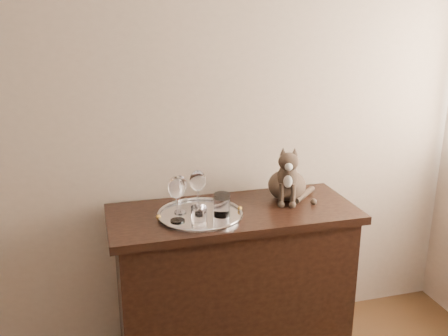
# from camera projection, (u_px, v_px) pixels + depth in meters

# --- Properties ---
(wall_back) EXTENTS (4.00, 0.10, 2.70)m
(wall_back) POSITION_uv_depth(u_px,v_px,m) (96.00, 102.00, 2.39)
(wall_back) COLOR tan
(wall_back) RESTS_ON ground
(sideboard) EXTENTS (1.20, 0.50, 0.85)m
(sideboard) POSITION_uv_depth(u_px,v_px,m) (233.00, 288.00, 2.53)
(sideboard) COLOR black
(sideboard) RESTS_ON ground
(tray) EXTENTS (0.40, 0.40, 0.01)m
(tray) POSITION_uv_depth(u_px,v_px,m) (200.00, 215.00, 2.33)
(tray) COLOR silver
(tray) RESTS_ON sideboard
(wine_glass_a) EXTENTS (0.07, 0.07, 0.18)m
(wine_glass_a) POSITION_uv_depth(u_px,v_px,m) (180.00, 194.00, 2.33)
(wine_glass_a) COLOR silver
(wine_glass_a) RESTS_ON tray
(wine_glass_c) EXTENTS (0.08, 0.08, 0.21)m
(wine_glass_c) POSITION_uv_depth(u_px,v_px,m) (177.00, 199.00, 2.23)
(wine_glass_c) COLOR white
(wine_glass_c) RESTS_ON tray
(wine_glass_d) EXTENTS (0.08, 0.08, 0.21)m
(wine_glass_d) POSITION_uv_depth(u_px,v_px,m) (198.00, 192.00, 2.33)
(wine_glass_d) COLOR white
(wine_glass_d) RESTS_ON tray
(tumbler_a) EXTENTS (0.08, 0.08, 0.09)m
(tumbler_a) POSITION_uv_depth(u_px,v_px,m) (222.00, 207.00, 2.30)
(tumbler_a) COLOR white
(tumbler_a) RESTS_ON tray
(tumbler_b) EXTENTS (0.07, 0.07, 0.08)m
(tumbler_b) POSITION_uv_depth(u_px,v_px,m) (199.00, 215.00, 2.22)
(tumbler_b) COLOR silver
(tumbler_b) RESTS_ON tray
(tumbler_c) EXTENTS (0.08, 0.08, 0.09)m
(tumbler_c) POSITION_uv_depth(u_px,v_px,m) (222.00, 202.00, 2.36)
(tumbler_c) COLOR white
(tumbler_c) RESTS_ON tray
(cat) EXTENTS (0.37, 0.36, 0.30)m
(cat) POSITION_uv_depth(u_px,v_px,m) (287.00, 171.00, 2.51)
(cat) COLOR brown
(cat) RESTS_ON sideboard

